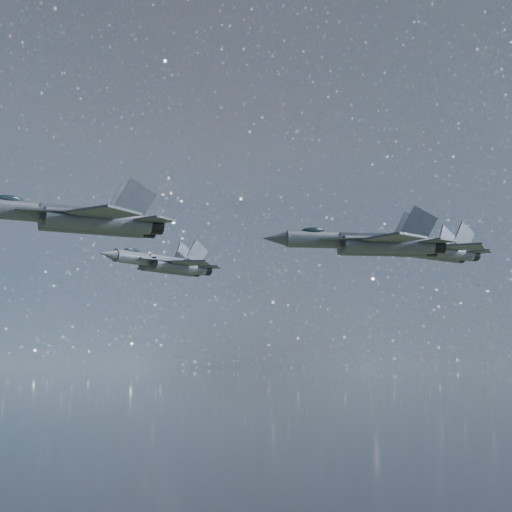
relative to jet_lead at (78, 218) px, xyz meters
name	(u,v)px	position (x,y,z in m)	size (l,w,h in m)	color
jet_lead	(78,218)	(0.00, 0.00, 0.00)	(17.10, 12.21, 4.37)	#333840
jet_left	(165,264)	(16.44, 25.89, 0.47)	(16.34, 10.78, 4.18)	#333840
jet_right	(371,243)	(21.92, -7.90, -1.55)	(15.38, 10.31, 3.89)	#333840
jet_slot	(432,249)	(37.72, 3.94, 0.67)	(16.28, 11.18, 4.09)	#333840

